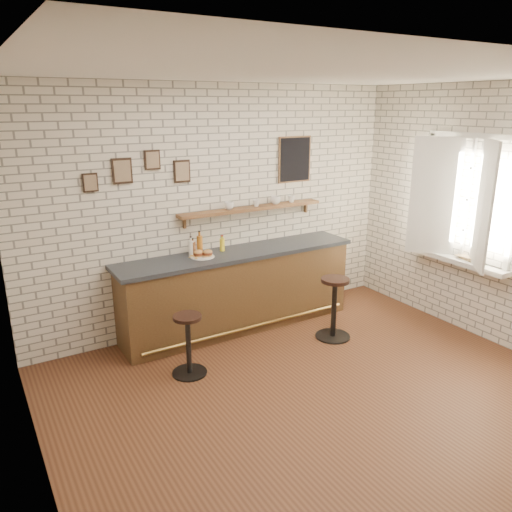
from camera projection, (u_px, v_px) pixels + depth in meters
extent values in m
plane|color=brown|center=(314.00, 390.00, 5.00)|extent=(5.00, 5.00, 0.00)
cube|color=#52391E|center=(238.00, 292.00, 6.30)|extent=(3.00, 0.58, 0.96)
cube|color=#2D333A|center=(238.00, 253.00, 6.15)|extent=(3.10, 0.62, 0.05)
cylinder|color=olive|center=(251.00, 327.00, 6.14)|extent=(2.79, 0.04, 0.04)
cylinder|color=white|center=(202.00, 257.00, 5.91)|extent=(0.28, 0.28, 0.01)
cylinder|color=gold|center=(206.00, 255.00, 5.95)|extent=(0.05, 0.05, 0.00)
cylinder|color=gold|center=(204.00, 256.00, 5.91)|extent=(0.05, 0.05, 0.00)
cylinder|color=gold|center=(192.00, 256.00, 5.92)|extent=(0.06, 0.06, 0.00)
cylinder|color=gold|center=(203.00, 255.00, 5.96)|extent=(0.06, 0.06, 0.00)
cylinder|color=gold|center=(196.00, 258.00, 5.82)|extent=(0.06, 0.06, 0.00)
cylinder|color=gold|center=(206.00, 255.00, 5.94)|extent=(0.04, 0.04, 0.00)
cylinder|color=gold|center=(204.00, 257.00, 5.86)|extent=(0.05, 0.05, 0.00)
cylinder|color=gold|center=(196.00, 259.00, 5.81)|extent=(0.04, 0.04, 0.00)
cylinder|color=gold|center=(190.00, 257.00, 5.85)|extent=(0.05, 0.05, 0.00)
cylinder|color=gold|center=(207.00, 257.00, 5.89)|extent=(0.06, 0.06, 0.00)
cylinder|color=gold|center=(194.00, 257.00, 5.88)|extent=(0.04, 0.04, 0.00)
cylinder|color=gold|center=(206.00, 256.00, 5.91)|extent=(0.05, 0.05, 0.00)
cylinder|color=gold|center=(206.00, 255.00, 5.95)|extent=(0.05, 0.05, 0.00)
cylinder|color=gold|center=(205.00, 256.00, 5.91)|extent=(0.05, 0.05, 0.00)
cylinder|color=brown|center=(193.00, 249.00, 5.95)|extent=(0.07, 0.07, 0.17)
cylinder|color=brown|center=(193.00, 241.00, 5.92)|extent=(0.02, 0.02, 0.04)
cylinder|color=black|center=(193.00, 239.00, 5.91)|extent=(0.03, 0.03, 0.01)
cylinder|color=white|center=(191.00, 248.00, 5.94)|extent=(0.06, 0.06, 0.19)
cylinder|color=white|center=(191.00, 239.00, 5.90)|extent=(0.02, 0.02, 0.04)
cylinder|color=black|center=(191.00, 237.00, 5.89)|extent=(0.03, 0.03, 0.01)
cylinder|color=#AF651C|center=(200.00, 245.00, 5.99)|extent=(0.07, 0.07, 0.23)
cylinder|color=#AF651C|center=(199.00, 234.00, 5.94)|extent=(0.02, 0.02, 0.05)
cylinder|color=black|center=(199.00, 231.00, 5.93)|extent=(0.03, 0.03, 0.01)
cylinder|color=yellow|center=(222.00, 245.00, 6.14)|extent=(0.06, 0.06, 0.16)
cylinder|color=yellow|center=(222.00, 237.00, 6.12)|extent=(0.03, 0.03, 0.03)
cylinder|color=maroon|center=(222.00, 236.00, 6.11)|extent=(0.03, 0.03, 0.01)
cylinder|color=black|center=(190.00, 372.00, 5.31)|extent=(0.37, 0.37, 0.02)
cylinder|color=black|center=(189.00, 346.00, 5.22)|extent=(0.06, 0.06, 0.61)
cylinder|color=black|center=(187.00, 317.00, 5.12)|extent=(0.35, 0.35, 0.04)
cylinder|color=black|center=(333.00, 336.00, 6.14)|extent=(0.42, 0.42, 0.02)
cylinder|color=black|center=(334.00, 309.00, 6.04)|extent=(0.06, 0.06, 0.70)
cylinder|color=black|center=(335.00, 280.00, 5.93)|extent=(0.44, 0.44, 0.04)
cube|color=brown|center=(252.00, 208.00, 6.33)|extent=(2.00, 0.18, 0.04)
cube|color=brown|center=(184.00, 222.00, 5.96)|extent=(0.03, 0.04, 0.16)
cube|color=brown|center=(306.00, 207.00, 6.85)|extent=(0.03, 0.04, 0.16)
imported|color=white|center=(229.00, 206.00, 6.14)|extent=(0.13, 0.13, 0.10)
imported|color=white|center=(256.00, 203.00, 6.34)|extent=(0.11, 0.11, 0.08)
imported|color=white|center=(276.00, 200.00, 6.48)|extent=(0.17, 0.17, 0.10)
imported|color=white|center=(291.00, 199.00, 6.60)|extent=(0.13, 0.13, 0.09)
cube|color=black|center=(122.00, 171.00, 5.44)|extent=(0.22, 0.02, 0.28)
cube|color=black|center=(152.00, 160.00, 5.58)|extent=(0.18, 0.02, 0.22)
cube|color=black|center=(182.00, 171.00, 5.80)|extent=(0.20, 0.02, 0.26)
cube|color=black|center=(90.00, 183.00, 5.29)|extent=(0.16, 0.02, 0.20)
cube|color=black|center=(295.00, 159.00, 6.57)|extent=(0.46, 0.02, 0.56)
cube|color=white|center=(457.00, 260.00, 6.17)|extent=(0.20, 1.35, 0.06)
cube|color=white|center=(476.00, 136.00, 5.76)|extent=(0.05, 1.30, 0.06)
cube|color=white|center=(461.00, 259.00, 6.20)|extent=(0.05, 1.30, 0.06)
cube|color=white|center=(428.00, 192.00, 6.47)|extent=(0.05, 0.06, 1.50)
cube|color=white|center=(482.00, 205.00, 5.66)|extent=(0.40, 0.46, 1.46)
cube|color=white|center=(439.00, 197.00, 6.15)|extent=(0.40, 0.46, 1.46)
imported|color=tan|center=(464.00, 260.00, 6.05)|extent=(0.19, 0.23, 0.02)
imported|color=tan|center=(463.00, 258.00, 6.06)|extent=(0.18, 0.25, 0.02)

